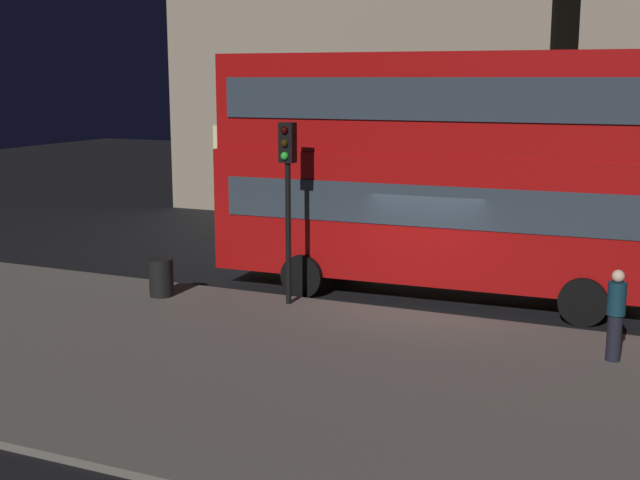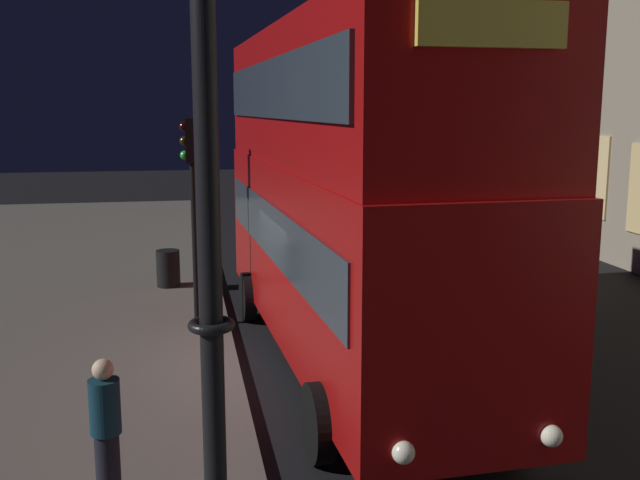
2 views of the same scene
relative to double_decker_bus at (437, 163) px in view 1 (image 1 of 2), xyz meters
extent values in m
plane|color=black|center=(0.17, -1.21, -3.08)|extent=(80.00, 80.00, 0.00)
cube|color=#5B564F|center=(0.17, -6.17, -3.02)|extent=(44.00, 8.62, 0.12)
cube|color=#F9E09E|center=(-10.35, 8.85, -0.82)|extent=(1.81, 0.06, 1.91)
cube|color=#F2D18C|center=(-7.52, 8.85, -0.75)|extent=(1.81, 0.06, 2.31)
cube|color=#E5C67F|center=(-4.69, 8.85, -0.88)|extent=(1.81, 0.06, 2.30)
cube|color=#E5C67F|center=(-1.87, 8.85, -0.64)|extent=(1.81, 0.06, 2.05)
cube|color=#9E0C0C|center=(0.00, 0.00, -1.16)|extent=(10.21, 3.00, 2.85)
cube|color=#9E0C0C|center=(0.00, 0.00, 1.36)|extent=(10.00, 2.94, 2.18)
cube|color=#2D3842|center=(0.00, 0.00, -0.80)|extent=(9.40, 3.02, 0.90)
cube|color=#2D3842|center=(0.00, 0.00, 1.47)|extent=(9.40, 3.02, 0.90)
cylinder|color=black|center=(3.37, 1.47, -2.59)|extent=(1.00, 0.28, 0.99)
cylinder|color=black|center=(3.49, -1.17, -2.59)|extent=(1.00, 0.28, 0.99)
cylinder|color=black|center=(-2.84, 1.20, -2.59)|extent=(1.00, 0.28, 0.99)
cylinder|color=black|center=(-2.72, -1.45, -2.59)|extent=(1.00, 0.28, 0.99)
cylinder|color=black|center=(-2.56, -2.47, -1.42)|extent=(0.12, 0.12, 3.10)
cube|color=black|center=(-2.56, -2.47, 0.56)|extent=(0.32, 0.26, 0.85)
sphere|color=black|center=(-2.56, -2.62, 0.83)|extent=(0.17, 0.17, 0.17)
sphere|color=black|center=(-2.56, -2.62, 0.56)|extent=(0.17, 0.17, 0.17)
sphere|color=green|center=(-2.56, -2.62, 0.29)|extent=(0.17, 0.17, 0.17)
cylinder|color=black|center=(4.30, -3.55, -2.55)|extent=(0.26, 0.26, 0.83)
cylinder|color=#0F2D3D|center=(4.30, -3.55, -1.85)|extent=(0.32, 0.32, 0.58)
sphere|color=beige|center=(4.30, -3.55, -1.45)|extent=(0.22, 0.22, 0.22)
cylinder|color=black|center=(-5.49, -3.06, -2.54)|extent=(0.55, 0.55, 0.86)
camera|label=1|loc=(5.34, -18.50, 1.91)|focal=47.21mm
camera|label=2|loc=(11.70, -2.71, 1.18)|focal=41.25mm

